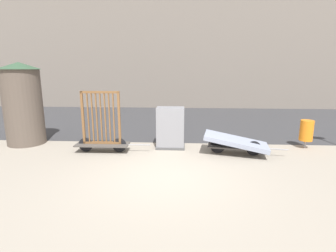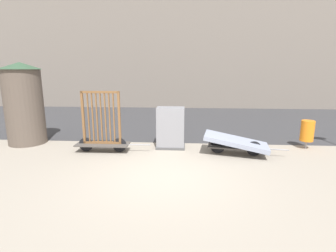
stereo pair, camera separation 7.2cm
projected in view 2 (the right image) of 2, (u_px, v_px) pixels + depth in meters
ground_plane at (163, 177)px, 6.51m from camera, size 60.00×60.00×0.00m
road_strip at (175, 120)px, 13.65m from camera, size 56.00×8.60×0.01m
building_facade at (179, 35)px, 18.72m from camera, size 48.00×4.00×9.92m
bike_cart_with_bedframe at (102, 132)px, 8.34m from camera, size 2.39×0.61×1.95m
bike_cart_with_mattress at (236, 142)px, 8.12m from camera, size 2.56×1.25×0.65m
utility_cabinet at (171, 129)px, 8.75m from camera, size 0.97×0.60×1.38m
trash_bin at (307, 131)px, 8.69m from camera, size 0.42×0.42×0.95m
advertising_column at (24, 103)px, 9.15m from camera, size 1.42×1.42×2.85m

